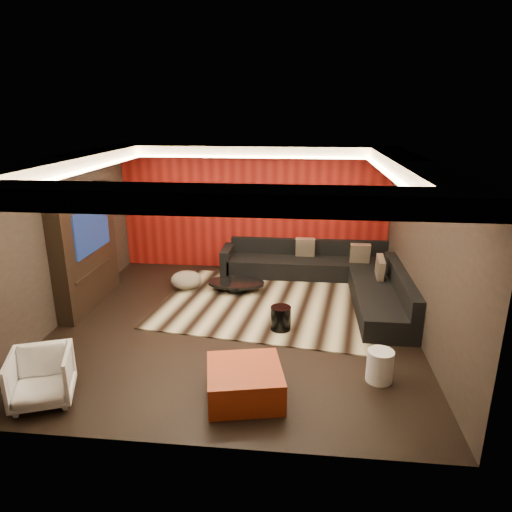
# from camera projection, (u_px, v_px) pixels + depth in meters

# --- Properties ---
(floor) EXTENTS (6.00, 6.00, 0.02)m
(floor) POSITION_uv_depth(u_px,v_px,m) (235.00, 325.00, 7.85)
(floor) COLOR black
(floor) RESTS_ON ground
(ceiling) EXTENTS (6.00, 6.00, 0.02)m
(ceiling) POSITION_uv_depth(u_px,v_px,m) (232.00, 158.00, 6.99)
(ceiling) COLOR silver
(ceiling) RESTS_ON ground
(wall_back) EXTENTS (6.00, 0.02, 2.80)m
(wall_back) POSITION_uv_depth(u_px,v_px,m) (254.00, 208.00, 10.27)
(wall_back) COLOR black
(wall_back) RESTS_ON ground
(wall_left) EXTENTS (0.02, 6.00, 2.80)m
(wall_left) POSITION_uv_depth(u_px,v_px,m) (58.00, 241.00, 7.72)
(wall_left) COLOR black
(wall_left) RESTS_ON ground
(wall_right) EXTENTS (0.02, 6.00, 2.80)m
(wall_right) POSITION_uv_depth(u_px,v_px,m) (424.00, 252.00, 7.12)
(wall_right) COLOR black
(wall_right) RESTS_ON ground
(red_feature_wall) EXTENTS (5.98, 0.05, 2.78)m
(red_feature_wall) POSITION_uv_depth(u_px,v_px,m) (254.00, 209.00, 10.23)
(red_feature_wall) COLOR #6B0C0A
(red_feature_wall) RESTS_ON ground
(soffit_back) EXTENTS (6.00, 0.60, 0.22)m
(soffit_back) POSITION_uv_depth(u_px,v_px,m) (252.00, 151.00, 9.58)
(soffit_back) COLOR silver
(soffit_back) RESTS_ON ground
(soffit_front) EXTENTS (6.00, 0.60, 0.22)m
(soffit_front) POSITION_uv_depth(u_px,v_px,m) (190.00, 199.00, 4.47)
(soffit_front) COLOR silver
(soffit_front) RESTS_ON ground
(soffit_left) EXTENTS (0.60, 4.80, 0.22)m
(soffit_left) POSITION_uv_depth(u_px,v_px,m) (66.00, 164.00, 7.29)
(soffit_left) COLOR silver
(soffit_left) RESTS_ON ground
(soffit_right) EXTENTS (0.60, 4.80, 0.22)m
(soffit_right) POSITION_uv_depth(u_px,v_px,m) (413.00, 168.00, 6.75)
(soffit_right) COLOR silver
(soffit_right) RESTS_ON ground
(cove_back) EXTENTS (4.80, 0.08, 0.04)m
(cove_back) POSITION_uv_depth(u_px,v_px,m) (250.00, 157.00, 9.28)
(cove_back) COLOR #FFD899
(cove_back) RESTS_ON ground
(cove_front) EXTENTS (4.80, 0.08, 0.04)m
(cove_front) POSITION_uv_depth(u_px,v_px,m) (199.00, 201.00, 4.82)
(cove_front) COLOR #FFD899
(cove_front) RESTS_ON ground
(cove_left) EXTENTS (0.08, 4.80, 0.04)m
(cove_left) POSITION_uv_depth(u_px,v_px,m) (87.00, 170.00, 7.29)
(cove_left) COLOR #FFD899
(cove_left) RESTS_ON ground
(cove_right) EXTENTS (0.08, 4.80, 0.04)m
(cove_right) POSITION_uv_depth(u_px,v_px,m) (389.00, 174.00, 6.82)
(cove_right) COLOR #FFD899
(cove_right) RESTS_ON ground
(tv_surround) EXTENTS (0.30, 2.00, 2.20)m
(tv_surround) POSITION_uv_depth(u_px,v_px,m) (86.00, 248.00, 8.36)
(tv_surround) COLOR black
(tv_surround) RESTS_ON ground
(tv_screen) EXTENTS (0.04, 1.30, 0.80)m
(tv_screen) POSITION_uv_depth(u_px,v_px,m) (92.00, 230.00, 8.24)
(tv_screen) COLOR black
(tv_screen) RESTS_ON ground
(tv_shelf) EXTENTS (0.04, 1.60, 0.04)m
(tv_shelf) POSITION_uv_depth(u_px,v_px,m) (96.00, 269.00, 8.47)
(tv_shelf) COLOR black
(tv_shelf) RESTS_ON ground
(rug) EXTENTS (4.37, 3.51, 0.02)m
(rug) POSITION_uv_depth(u_px,v_px,m) (269.00, 305.00, 8.60)
(rug) COLOR #BCB189
(rug) RESTS_ON floor
(coffee_table) EXTENTS (1.15, 1.15, 0.19)m
(coffee_table) POSITION_uv_depth(u_px,v_px,m) (236.00, 286.00, 9.22)
(coffee_table) COLOR black
(coffee_table) RESTS_ON rug
(drum_stool) EXTENTS (0.36, 0.36, 0.40)m
(drum_stool) POSITION_uv_depth(u_px,v_px,m) (281.00, 318.00, 7.57)
(drum_stool) COLOR black
(drum_stool) RESTS_ON rug
(striped_pouf) EXTENTS (0.68, 0.68, 0.35)m
(striped_pouf) POSITION_uv_depth(u_px,v_px,m) (186.00, 280.00, 9.33)
(striped_pouf) COLOR beige
(striped_pouf) RESTS_ON rug
(white_side_table) EXTENTS (0.46, 0.46, 0.45)m
(white_side_table) POSITION_uv_depth(u_px,v_px,m) (380.00, 366.00, 6.15)
(white_side_table) COLOR silver
(white_side_table) RESTS_ON floor
(orange_ottoman) EXTENTS (1.11, 1.11, 0.42)m
(orange_ottoman) POSITION_uv_depth(u_px,v_px,m) (245.00, 382.00, 5.81)
(orange_ottoman) COLOR #923312
(orange_ottoman) RESTS_ON floor
(armchair) EXTENTS (0.93, 0.95, 0.67)m
(armchair) POSITION_uv_depth(u_px,v_px,m) (41.00, 377.00, 5.69)
(armchair) COLOR white
(armchair) RESTS_ON floor
(sectional_sofa) EXTENTS (3.65, 3.50, 0.75)m
(sectional_sofa) POSITION_uv_depth(u_px,v_px,m) (332.00, 276.00, 9.36)
(sectional_sofa) COLOR black
(sectional_sofa) RESTS_ON floor
(throw_pillows) EXTENTS (1.71, 1.60, 0.50)m
(throw_pillows) POSITION_uv_depth(u_px,v_px,m) (347.00, 256.00, 9.49)
(throw_pillows) COLOR tan
(throw_pillows) RESTS_ON sectional_sofa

